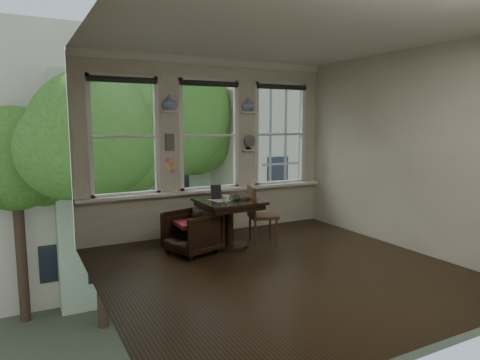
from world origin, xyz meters
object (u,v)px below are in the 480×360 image
armchair_left (192,232)px  side_chair_right (263,215)px  mug (226,199)px  table (229,224)px  laptop (243,200)px

armchair_left → side_chair_right: (1.19, -0.04, 0.14)m
mug → table: bearing=49.8°
side_chair_right → mug: 0.79m
table → mug: 0.46m
mug → laptop: bearing=0.4°
armchair_left → laptop: bearing=62.3°
side_chair_right → armchair_left: bearing=103.0°
table → side_chair_right: 0.59m
side_chair_right → mug: size_ratio=8.38×
laptop → mug: bearing=179.2°
side_chair_right → mug: side_chair_right is taller
table → armchair_left: size_ratio=1.29×
table → laptop: (0.16, -0.14, 0.39)m
table → laptop: laptop is taller
table → mug: size_ratio=8.20×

